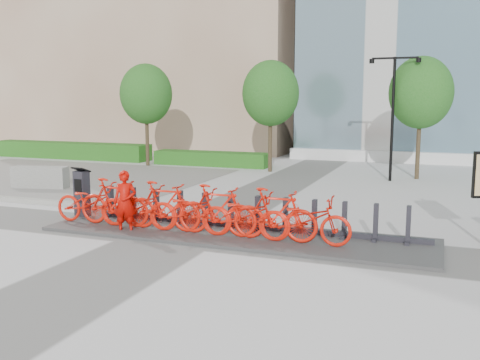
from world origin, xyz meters
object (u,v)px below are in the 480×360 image
(bike_0, at_px, (91,202))
(worker_red, at_px, (125,202))
(kiosk, at_px, (82,192))
(jersey_barrier, at_px, (40,177))

(bike_0, relative_size, worker_red, 1.33)
(kiosk, bearing_deg, worker_red, -19.93)
(worker_red, height_order, jersey_barrier, worker_red)
(kiosk, bearing_deg, jersey_barrier, 148.34)
(worker_red, distance_m, jersey_barrier, 8.45)
(bike_0, height_order, kiosk, kiosk)
(worker_red, xyz_separation_m, jersey_barrier, (-6.90, 4.87, -0.38))
(bike_0, distance_m, worker_red, 1.35)
(bike_0, height_order, jersey_barrier, bike_0)
(bike_0, xyz_separation_m, jersey_barrier, (-5.61, 4.51, -0.22))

